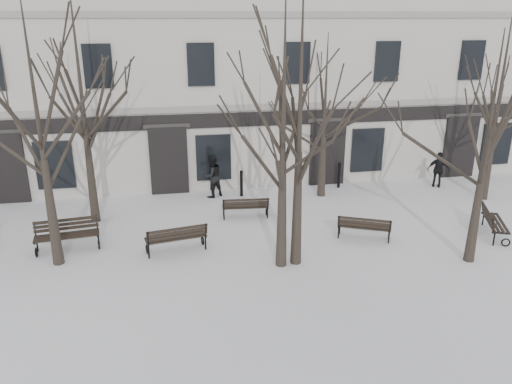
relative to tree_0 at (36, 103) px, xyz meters
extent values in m
plane|color=white|center=(7.05, -1.94, -4.96)|extent=(100.00, 100.00, 0.00)
cube|color=#BBB5AD|center=(7.05, 11.06, 0.54)|extent=(40.00, 10.00, 11.00)
cube|color=gray|center=(7.05, 6.03, -1.36)|extent=(40.00, 0.12, 0.25)
cube|color=gray|center=(7.05, 6.03, 2.34)|extent=(40.00, 0.12, 0.25)
cube|color=black|center=(7.05, 6.02, -1.86)|extent=(40.00, 0.10, 0.60)
cube|color=black|center=(-2.95, 6.00, -3.51)|extent=(1.60, 0.22, 2.90)
cube|color=black|center=(-1.05, 6.01, -3.46)|extent=(1.50, 0.14, 2.00)
cube|color=black|center=(3.55, 6.00, -3.51)|extent=(1.60, 0.22, 2.90)
cube|color=#2D2B28|center=(3.55, 5.96, -2.01)|extent=(1.90, 0.08, 0.18)
cube|color=black|center=(5.45, 6.01, -3.46)|extent=(1.50, 0.14, 2.00)
cube|color=black|center=(10.55, 6.00, -3.51)|extent=(1.60, 0.22, 2.90)
cube|color=#2D2B28|center=(10.55, 5.96, -2.01)|extent=(1.90, 0.08, 0.18)
cube|color=black|center=(12.45, 6.01, -3.46)|extent=(1.50, 0.14, 2.00)
cube|color=black|center=(17.05, 6.00, -3.51)|extent=(1.60, 0.22, 2.90)
cube|color=#2D2B28|center=(17.05, 5.96, -2.01)|extent=(1.90, 0.08, 0.18)
cube|color=black|center=(18.95, 6.01, -3.46)|extent=(1.50, 0.14, 2.00)
cube|color=black|center=(1.05, 6.01, 0.44)|extent=(1.10, 0.14, 1.70)
cube|color=black|center=(5.05, 6.01, 0.44)|extent=(1.10, 0.14, 1.70)
cube|color=black|center=(9.05, 6.01, 0.44)|extent=(1.10, 0.14, 1.70)
cube|color=black|center=(13.05, 6.01, 0.44)|extent=(1.10, 0.14, 1.70)
cube|color=black|center=(17.05, 6.01, 0.44)|extent=(1.10, 0.14, 1.70)
cone|color=black|center=(0.00, 0.00, -3.30)|extent=(0.34, 0.34, 3.33)
cone|color=black|center=(7.23, -1.26, -3.19)|extent=(0.34, 0.34, 3.55)
cone|color=black|center=(6.75, -1.33, -3.29)|extent=(0.34, 0.34, 3.35)
cone|color=black|center=(12.62, -2.09, -3.50)|extent=(0.34, 0.34, 2.92)
cone|color=black|center=(0.73, 3.33, -3.17)|extent=(0.34, 0.34, 3.59)
cone|color=black|center=(9.86, 4.53, -3.56)|extent=(0.34, 0.34, 2.80)
cone|color=black|center=(16.45, 2.91, -3.34)|extent=(0.34, 0.34, 3.25)
torus|color=black|center=(4.49, 0.55, -4.81)|extent=(0.11, 0.32, 0.32)
cylinder|color=black|center=(4.56, 0.16, -4.72)|extent=(0.05, 0.05, 0.49)
cube|color=black|center=(4.53, 0.35, -4.47)|extent=(0.16, 0.60, 0.05)
torus|color=black|center=(2.68, 0.22, -4.81)|extent=(0.11, 0.32, 0.32)
cylinder|color=black|center=(2.75, -0.17, -4.72)|extent=(0.05, 0.05, 0.49)
cube|color=black|center=(2.71, 0.02, -4.47)|extent=(0.16, 0.60, 0.05)
cube|color=black|center=(3.58, 0.42, -4.45)|extent=(1.94, 0.45, 0.04)
cube|color=black|center=(3.60, 0.27, -4.45)|extent=(1.94, 0.45, 0.04)
cube|color=black|center=(3.63, 0.12, -4.45)|extent=(1.94, 0.45, 0.04)
cube|color=black|center=(3.66, -0.03, -4.45)|extent=(1.94, 0.45, 0.04)
cube|color=black|center=(3.67, -0.07, -4.31)|extent=(1.93, 0.39, 0.10)
cube|color=black|center=(3.67, -0.09, -4.18)|extent=(1.93, 0.39, 0.10)
cube|color=black|center=(3.67, -0.11, -4.05)|extent=(1.93, 0.39, 0.10)
cylinder|color=black|center=(4.58, 0.08, -4.26)|extent=(0.07, 0.16, 0.54)
cylinder|color=black|center=(2.76, -0.25, -4.26)|extent=(0.07, 0.16, 0.54)
torus|color=black|center=(10.81, -0.18, -4.82)|extent=(0.17, 0.28, 0.29)
cylinder|color=black|center=(10.66, -0.50, -4.74)|extent=(0.05, 0.05, 0.44)
cube|color=black|center=(10.73, -0.34, -4.52)|extent=(0.27, 0.51, 0.05)
torus|color=black|center=(9.28, 0.53, -4.82)|extent=(0.17, 0.28, 0.29)
cylinder|color=black|center=(9.13, 0.21, -4.74)|extent=(0.05, 0.05, 0.44)
cube|color=black|center=(9.21, 0.37, -4.52)|extent=(0.27, 0.51, 0.05)
cube|color=black|center=(10.06, 0.21, -4.50)|extent=(1.65, 0.83, 0.03)
cube|color=black|center=(10.00, 0.09, -4.50)|extent=(1.65, 0.83, 0.03)
cube|color=black|center=(9.95, -0.04, -4.50)|extent=(1.65, 0.83, 0.03)
cube|color=black|center=(9.89, -0.16, -4.50)|extent=(1.65, 0.83, 0.03)
cube|color=black|center=(9.87, -0.20, -4.37)|extent=(1.63, 0.78, 0.09)
cube|color=black|center=(9.86, -0.22, -4.25)|extent=(1.63, 0.78, 0.09)
cube|color=black|center=(9.85, -0.24, -4.13)|extent=(1.63, 0.78, 0.09)
cylinder|color=black|center=(10.63, -0.57, -4.32)|extent=(0.10, 0.15, 0.49)
cylinder|color=black|center=(9.10, 0.14, -4.32)|extent=(0.10, 0.15, 0.49)
torus|color=black|center=(-0.77, 0.59, -4.81)|extent=(0.10, 0.33, 0.32)
cylinder|color=black|center=(-0.82, 0.99, -4.71)|extent=(0.06, 0.06, 0.50)
cube|color=black|center=(-0.80, 0.79, -4.46)|extent=(0.13, 0.62, 0.06)
torus|color=black|center=(1.11, 0.83, -4.81)|extent=(0.10, 0.33, 0.32)
cylinder|color=black|center=(1.06, 1.23, -4.71)|extent=(0.06, 0.06, 0.50)
cube|color=black|center=(1.09, 1.03, -4.46)|extent=(0.13, 0.62, 0.06)
cube|color=black|center=(0.18, 0.67, -4.44)|extent=(2.01, 0.36, 0.04)
cube|color=black|center=(0.16, 0.82, -4.44)|extent=(2.01, 0.36, 0.04)
cube|color=black|center=(0.14, 0.98, -4.44)|extent=(2.01, 0.36, 0.04)
cube|color=black|center=(0.12, 1.13, -4.44)|extent=(2.01, 0.36, 0.04)
cube|color=black|center=(0.11, 1.18, -4.29)|extent=(2.00, 0.30, 0.10)
cube|color=black|center=(0.11, 1.20, -4.16)|extent=(2.00, 0.30, 0.10)
cube|color=black|center=(0.10, 1.23, -4.02)|extent=(2.00, 0.30, 0.10)
cylinder|color=black|center=(-0.84, 1.08, -4.23)|extent=(0.06, 0.16, 0.56)
cylinder|color=black|center=(1.05, 1.32, -4.23)|extent=(0.06, 0.16, 0.56)
torus|color=black|center=(7.12, 2.76, -4.83)|extent=(0.07, 0.28, 0.28)
cylinder|color=black|center=(7.09, 2.41, -4.74)|extent=(0.05, 0.05, 0.43)
cube|color=black|center=(7.11, 2.59, -4.53)|extent=(0.09, 0.53, 0.05)
torus|color=black|center=(5.49, 2.90, -4.83)|extent=(0.07, 0.28, 0.28)
cylinder|color=black|center=(5.46, 2.55, -4.74)|extent=(0.05, 0.05, 0.43)
cube|color=black|center=(5.47, 2.72, -4.53)|extent=(0.09, 0.53, 0.05)
cube|color=black|center=(6.31, 2.87, -4.51)|extent=(1.74, 0.23, 0.03)
cube|color=black|center=(6.30, 2.73, -4.51)|extent=(1.74, 0.23, 0.03)
cube|color=black|center=(6.29, 2.60, -4.51)|extent=(1.74, 0.23, 0.03)
cube|color=black|center=(6.27, 2.46, -4.51)|extent=(1.74, 0.23, 0.03)
cube|color=black|center=(6.27, 2.42, -4.38)|extent=(1.74, 0.18, 0.09)
cube|color=black|center=(6.27, 2.40, -4.27)|extent=(1.74, 0.18, 0.09)
cube|color=black|center=(6.27, 2.38, -4.15)|extent=(1.74, 0.18, 0.09)
cylinder|color=black|center=(7.09, 2.34, -4.33)|extent=(0.05, 0.14, 0.48)
cylinder|color=black|center=(5.45, 2.47, -4.33)|extent=(0.05, 0.14, 0.48)
torus|color=black|center=(14.39, -1.40, -4.82)|extent=(0.30, 0.16, 0.30)
cylinder|color=black|center=(14.04, -1.26, -4.73)|extent=(0.05, 0.05, 0.47)
cube|color=black|center=(14.21, -1.33, -4.49)|extent=(0.55, 0.27, 0.05)
torus|color=black|center=(15.07, 0.23, -4.82)|extent=(0.30, 0.16, 0.30)
cylinder|color=black|center=(14.73, 0.37, -4.73)|extent=(0.05, 0.05, 0.47)
cube|color=black|center=(14.90, 0.30, -4.49)|extent=(0.55, 0.27, 0.05)
cube|color=black|center=(14.77, -0.60, -4.47)|extent=(0.81, 1.76, 0.04)
cube|color=black|center=(14.63, -0.55, -4.47)|extent=(0.81, 1.76, 0.04)
cube|color=black|center=(14.50, -0.49, -4.47)|extent=(0.81, 1.76, 0.04)
cube|color=black|center=(14.36, -0.43, -4.47)|extent=(0.81, 1.76, 0.04)
cube|color=black|center=(14.33, -0.42, -4.34)|extent=(0.76, 1.74, 0.09)
cube|color=black|center=(14.31, -0.41, -4.21)|extent=(0.76, 1.74, 0.09)
cube|color=black|center=(14.28, -0.40, -4.09)|extent=(0.76, 1.74, 0.09)
cylinder|color=black|center=(13.96, -1.23, -4.29)|extent=(0.15, 0.10, 0.52)
cylinder|color=black|center=(14.65, 0.41, -4.29)|extent=(0.15, 0.10, 0.52)
cylinder|color=black|center=(6.51, 5.08, -4.44)|extent=(0.13, 0.13, 1.05)
sphere|color=black|center=(6.51, 5.08, -3.89)|extent=(0.15, 0.15, 0.15)
cylinder|color=black|center=(10.95, 5.41, -4.43)|extent=(0.13, 0.13, 1.07)
sphere|color=black|center=(10.95, 5.41, -3.87)|extent=(0.15, 0.15, 0.15)
imported|color=black|center=(5.29, 5.21, -4.96)|extent=(1.12, 1.05, 1.85)
imported|color=black|center=(15.32, 4.70, -4.96)|extent=(1.02, 0.78, 1.60)
camera|label=1|loc=(3.53, -14.71, 2.26)|focal=35.00mm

